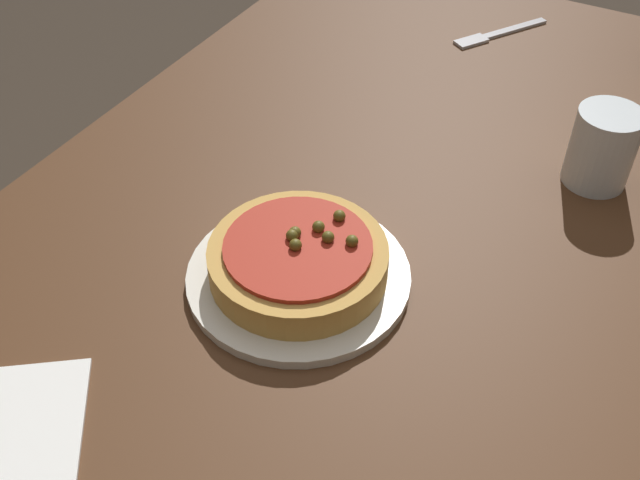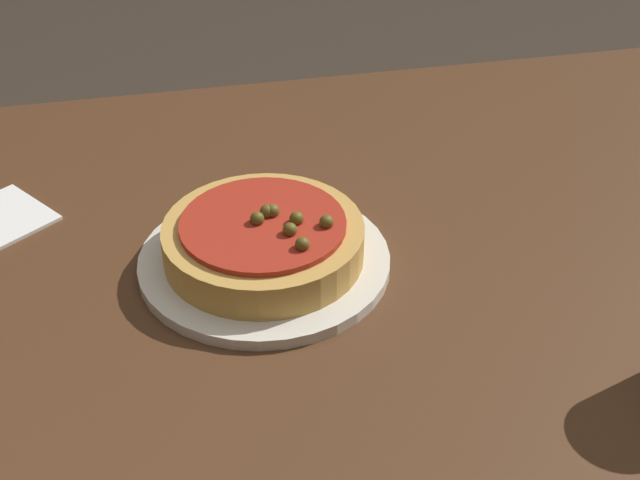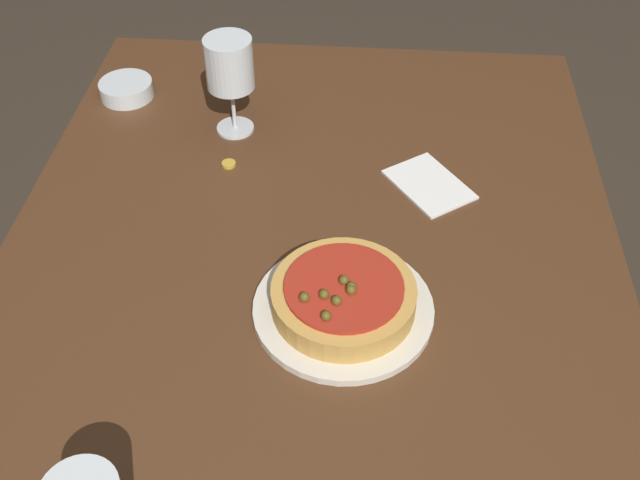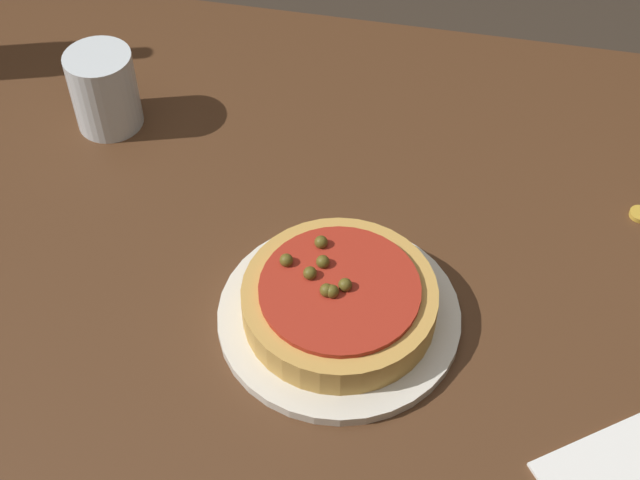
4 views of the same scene
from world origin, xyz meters
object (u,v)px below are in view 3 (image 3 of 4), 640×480
object	(u,v)px
pizza	(343,296)
bottle_cap	(229,164)
dinner_plate	(343,309)
dining_table	(300,376)
wine_glass	(229,66)
side_bowl	(126,89)

from	to	relation	value
pizza	bottle_cap	world-z (taller)	pizza
dinner_plate	bottle_cap	xyz separation A→B (m)	(0.31, 0.21, -0.00)
dining_table	wine_glass	distance (m)	0.54
wine_glass	bottle_cap	xyz separation A→B (m)	(-0.11, -0.01, -0.13)
dinner_plate	bottle_cap	world-z (taller)	dinner_plate
dinner_plate	wine_glass	size ratio (longest dim) A/B	1.40
side_bowl	pizza	bearing A→B (deg)	-138.84
dinner_plate	wine_glass	xyz separation A→B (m)	(0.42, 0.22, 0.12)
dinner_plate	bottle_cap	bearing A→B (deg)	34.52
dining_table	wine_glass	size ratio (longest dim) A/B	8.74
pizza	bottle_cap	xyz separation A→B (m)	(0.31, 0.21, -0.03)
wine_glass	bottle_cap	world-z (taller)	wine_glass
dinner_plate	dining_table	bearing A→B (deg)	136.51
side_bowl	bottle_cap	xyz separation A→B (m)	(-0.20, -0.23, -0.01)
dinner_plate	pizza	bearing A→B (deg)	151.68
dining_table	dinner_plate	xyz separation A→B (m)	(0.06, -0.06, 0.08)
pizza	dining_table	bearing A→B (deg)	136.45
wine_glass	side_bowl	world-z (taller)	wine_glass
dinner_plate	side_bowl	world-z (taller)	side_bowl
dining_table	pizza	bearing A→B (deg)	-43.55
dinner_plate	bottle_cap	size ratio (longest dim) A/B	10.50
dining_table	dinner_plate	world-z (taller)	dinner_plate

